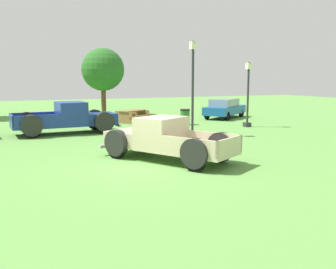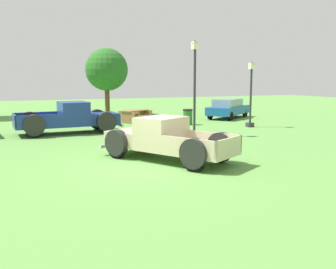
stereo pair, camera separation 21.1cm
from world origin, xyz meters
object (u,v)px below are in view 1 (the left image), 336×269
(pickup_truck_foreground, at_px, (160,139))
(lamp_post_far, at_px, (248,93))
(pickup_truck_behind_left, at_px, (72,118))
(lamp_post_near, at_px, (193,87))
(trash_can, at_px, (185,117))
(picnic_table, at_px, (132,115))
(oak_tree_west, at_px, (103,70))
(sedan_distant_a, at_px, (225,108))

(pickup_truck_foreground, xyz_separation_m, lamp_post_far, (8.08, 6.25, 1.25))
(pickup_truck_behind_left, distance_m, lamp_post_far, 9.91)
(lamp_post_near, xyz_separation_m, trash_can, (1.68, 4.21, -1.92))
(lamp_post_far, relative_size, trash_can, 3.93)
(picnic_table, distance_m, oak_tree_west, 6.44)
(pickup_truck_foreground, height_order, trash_can, pickup_truck_foreground)
(pickup_truck_behind_left, relative_size, oak_tree_west, 1.06)
(trash_can, relative_size, oak_tree_west, 0.19)
(pickup_truck_behind_left, distance_m, sedan_distant_a, 11.60)
(pickup_truck_behind_left, xyz_separation_m, picnic_table, (4.34, 3.34, -0.27))
(pickup_truck_foreground, height_order, pickup_truck_behind_left, pickup_truck_behind_left)
(lamp_post_far, bearing_deg, lamp_post_near, -157.75)
(lamp_post_far, bearing_deg, pickup_truck_behind_left, 171.42)
(pickup_truck_foreground, bearing_deg, oak_tree_west, 82.15)
(lamp_post_near, relative_size, lamp_post_far, 1.23)
(picnic_table, height_order, oak_tree_west, oak_tree_west)
(pickup_truck_behind_left, xyz_separation_m, sedan_distant_a, (11.14, 3.23, -0.05))
(pickup_truck_behind_left, xyz_separation_m, oak_tree_west, (3.96, 9.07, 2.65))
(pickup_truck_foreground, xyz_separation_m, trash_can, (5.22, 8.60, -0.23))
(sedan_distant_a, xyz_separation_m, lamp_post_far, (-1.41, -4.70, 1.25))
(lamp_post_near, bearing_deg, oak_tree_west, 95.68)
(pickup_truck_behind_left, relative_size, sedan_distant_a, 1.25)
(sedan_distant_a, bearing_deg, pickup_truck_foreground, -130.93)
(pickup_truck_foreground, height_order, picnic_table, pickup_truck_foreground)
(oak_tree_west, bearing_deg, pickup_truck_behind_left, -113.59)
(lamp_post_far, bearing_deg, sedan_distant_a, 73.31)
(sedan_distant_a, relative_size, trash_can, 4.49)
(pickup_truck_foreground, bearing_deg, pickup_truck_behind_left, 102.03)
(lamp_post_far, relative_size, oak_tree_west, 0.74)
(pickup_truck_foreground, height_order, lamp_post_near, lamp_post_near)
(pickup_truck_behind_left, height_order, picnic_table, pickup_truck_behind_left)
(lamp_post_far, distance_m, trash_can, 3.99)
(sedan_distant_a, height_order, picnic_table, sedan_distant_a)
(pickup_truck_behind_left, relative_size, trash_can, 5.63)
(picnic_table, bearing_deg, sedan_distant_a, -0.95)
(pickup_truck_foreground, height_order, sedan_distant_a, pickup_truck_foreground)
(trash_can, bearing_deg, pickup_truck_behind_left, -172.64)
(picnic_table, bearing_deg, oak_tree_west, 93.84)
(lamp_post_far, xyz_separation_m, trash_can, (-2.86, 2.35, -1.48))
(pickup_truck_behind_left, distance_m, picnic_table, 5.49)
(lamp_post_far, height_order, trash_can, lamp_post_far)
(lamp_post_far, bearing_deg, trash_can, 140.55)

